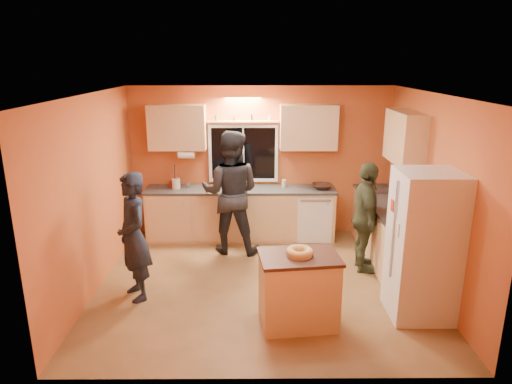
{
  "coord_description": "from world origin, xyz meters",
  "views": [
    {
      "loc": [
        -0.13,
        -5.79,
        3.02
      ],
      "look_at": [
        -0.09,
        0.4,
        1.21
      ],
      "focal_mm": 32.0,
      "sensor_mm": 36.0,
      "label": 1
    }
  ],
  "objects_px": {
    "island": "(298,289)",
    "person_left": "(134,237)",
    "person_right": "(366,218)",
    "refrigerator": "(424,245)",
    "person_center": "(231,193)"
  },
  "relations": [
    {
      "from": "refrigerator",
      "to": "person_center",
      "type": "height_order",
      "value": "person_center"
    },
    {
      "from": "person_right",
      "to": "person_left",
      "type": "bearing_deg",
      "value": 107.62
    },
    {
      "from": "refrigerator",
      "to": "island",
      "type": "relative_size",
      "value": 1.86
    },
    {
      "from": "person_center",
      "to": "refrigerator",
      "type": "bearing_deg",
      "value": 148.62
    },
    {
      "from": "island",
      "to": "person_left",
      "type": "xyz_separation_m",
      "value": [
        -2.05,
        0.66,
        0.4
      ]
    },
    {
      "from": "person_center",
      "to": "person_right",
      "type": "distance_m",
      "value": 2.12
    },
    {
      "from": "refrigerator",
      "to": "island",
      "type": "distance_m",
      "value": 1.58
    },
    {
      "from": "person_left",
      "to": "person_right",
      "type": "height_order",
      "value": "person_left"
    },
    {
      "from": "island",
      "to": "person_left",
      "type": "distance_m",
      "value": 2.19
    },
    {
      "from": "refrigerator",
      "to": "person_left",
      "type": "relative_size",
      "value": 1.07
    },
    {
      "from": "person_center",
      "to": "person_right",
      "type": "bearing_deg",
      "value": 167.97
    },
    {
      "from": "island",
      "to": "person_left",
      "type": "height_order",
      "value": "person_left"
    },
    {
      "from": "island",
      "to": "person_right",
      "type": "height_order",
      "value": "person_right"
    },
    {
      "from": "island",
      "to": "person_center",
      "type": "bearing_deg",
      "value": 105.43
    },
    {
      "from": "refrigerator",
      "to": "island",
      "type": "bearing_deg",
      "value": -171.67
    }
  ]
}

